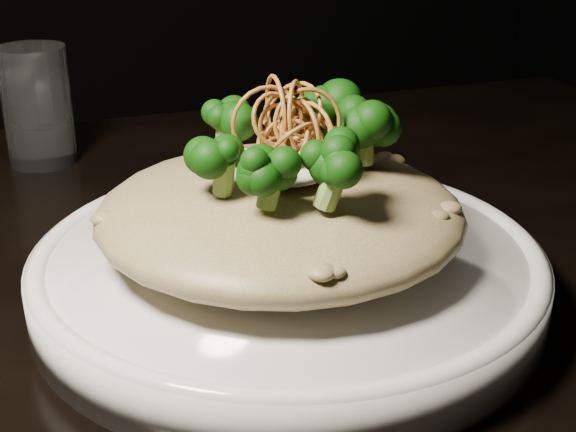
# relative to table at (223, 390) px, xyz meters

# --- Properties ---
(table) EXTENTS (1.10, 0.80, 0.75)m
(table) POSITION_rel_table_xyz_m (0.00, 0.00, 0.00)
(table) COLOR black
(table) RESTS_ON ground
(plate) EXTENTS (0.31, 0.31, 0.03)m
(plate) POSITION_rel_table_xyz_m (0.04, -0.03, 0.10)
(plate) COLOR white
(plate) RESTS_ON table
(risotto) EXTENTS (0.22, 0.22, 0.05)m
(risotto) POSITION_rel_table_xyz_m (0.03, -0.03, 0.14)
(risotto) COLOR brown
(risotto) RESTS_ON plate
(broccoli) EXTENTS (0.14, 0.14, 0.05)m
(broccoli) POSITION_rel_table_xyz_m (0.03, -0.03, 0.19)
(broccoli) COLOR black
(broccoli) RESTS_ON risotto
(cheese) EXTENTS (0.06, 0.06, 0.02)m
(cheese) POSITION_rel_table_xyz_m (0.03, -0.04, 0.17)
(cheese) COLOR silver
(cheese) RESTS_ON risotto
(shallots) EXTENTS (0.07, 0.07, 0.04)m
(shallots) POSITION_rel_table_xyz_m (0.04, -0.03, 0.20)
(shallots) COLOR brown
(shallots) RESTS_ON cheese
(drinking_glass) EXTENTS (0.08, 0.08, 0.11)m
(drinking_glass) POSITION_rel_table_xyz_m (-0.09, 0.28, 0.14)
(drinking_glass) COLOR white
(drinking_glass) RESTS_ON table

